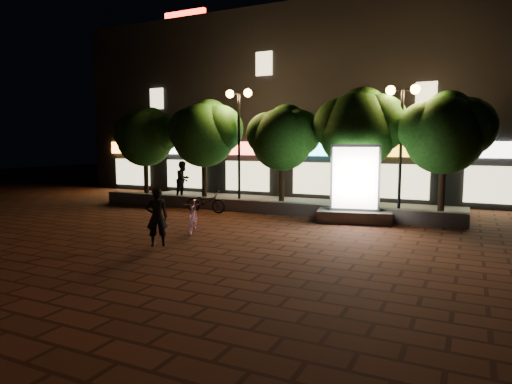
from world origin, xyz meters
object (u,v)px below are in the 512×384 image
Objects in this scene: tree_right at (360,126)px; scooter_parked at (206,202)px; tree_far_right at (446,130)px; street_lamp_right at (402,116)px; ad_kiosk at (355,191)px; tree_left at (205,131)px; tree_far_left at (147,135)px; tree_mid at (284,135)px; scooter_pink at (193,217)px; pedestrian at (183,179)px; rider at (157,217)px; street_lamp_left at (239,117)px.

scooter_parked is (-5.75, -2.46, -3.11)m from tree_right.
tree_far_right is 0.96× the size of street_lamp_right.
tree_right is 3.13m from ad_kiosk.
tree_left is at bearing 26.08° from scooter_parked.
tree_far_left is 3.51m from tree_left.
tree_left is 4.00m from tree_mid.
tree_right is at bearing 31.85° from scooter_pink.
tree_left is 1.03× the size of tree_far_right.
scooter_pink is at bearing -142.77° from pedestrian.
tree_far_left is 10.81m from tree_right.
rider is at bearing -130.26° from tree_far_right.
scooter_pink is at bearing -159.60° from scooter_parked.
street_lamp_right reaches higher than tree_mid.
pedestrian is at bearing 155.07° from tree_left.
street_lamp_left is 2.96× the size of scooter_parked.
tree_left is 7.62m from scooter_pink.
tree_left reaches higher than tree_far_right.
street_lamp_left reaches higher than tree_left.
tree_far_left reaches higher than scooter_parked.
street_lamp_right reaches higher than tree_left.
pedestrian is (-3.50, 3.37, 0.57)m from scooter_parked.
tree_right is (10.80, 0.00, 0.27)m from tree_far_left.
tree_far_right reaches higher than tree_mid.
tree_far_right is at bearing 9.61° from street_lamp_right.
street_lamp_left is 5.06m from pedestrian.
tree_mid is at bearing -134.45° from rider.
scooter_parked is at bearing -25.99° from tree_far_left.
tree_right is 7.91m from scooter_pink.
tree_far_right is 9.83m from scooter_pink.
scooter_parked is (5.05, -2.46, -2.83)m from tree_far_left.
tree_left is 7.30m from tree_right.
tree_left is 4.17m from scooter_parked.
tree_left is 0.97× the size of tree_right.
tree_right is at bearing 0.00° from tree_far_left.
street_lamp_right reaches higher than tree_far_right.
tree_right is at bearing 0.00° from tree_left.
tree_left is at bearing -107.92° from rider.
pedestrian is at bearing 173.87° from street_lamp_right.
scooter_parked is at bearing -156.82° from tree_right.
ad_kiosk reaches higher than scooter_parked.
tree_mid is 0.87× the size of street_lamp_left.
tree_far_left is 1.63× the size of ad_kiosk.
tree_far_left is at bearing 178.79° from street_lamp_right.
tree_far_left is 9.66m from scooter_pink.
ad_kiosk is 1.73× the size of rider.
tree_far_left reaches higher than tree_mid.
street_lamp_right is at bearing -1.21° from tree_far_left.
tree_far_right is at bearing -0.00° from tree_left.
tree_far_left is 1.03× the size of tree_mid.
ad_kiosk is 7.45m from rider.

